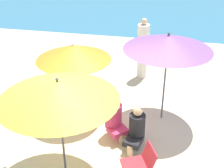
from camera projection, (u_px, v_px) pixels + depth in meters
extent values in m
plane|color=beige|center=(82.00, 153.00, 6.13)|extent=(40.00, 40.00, 0.00)
cylinder|color=silver|center=(75.00, 80.00, 7.04)|extent=(0.04, 0.04, 1.72)
cone|color=orange|center=(73.00, 52.00, 6.71)|extent=(1.66, 1.66, 0.34)
sphere|color=silver|center=(73.00, 44.00, 6.61)|extent=(0.06, 0.06, 0.06)
cylinder|color=#4C4C51|center=(62.00, 131.00, 5.21)|extent=(0.04, 0.04, 1.91)
cone|color=yellow|center=(58.00, 90.00, 4.84)|extent=(1.97, 1.97, 0.33)
sphere|color=#4C4C51|center=(57.00, 79.00, 4.74)|extent=(0.06, 0.06, 0.06)
cylinder|color=#4C4C51|center=(165.00, 79.00, 6.74)|extent=(0.04, 0.04, 2.03)
cone|color=#8E56C6|center=(168.00, 42.00, 6.33)|extent=(1.87, 1.87, 0.31)
sphere|color=#4C4C51|center=(169.00, 34.00, 6.24)|extent=(0.06, 0.06, 0.06)
cube|color=red|center=(135.00, 166.00, 5.44)|extent=(0.62, 0.61, 0.03)
cube|color=red|center=(149.00, 156.00, 5.41)|extent=(0.32, 0.47, 0.34)
cylinder|color=silver|center=(122.00, 166.00, 5.63)|extent=(0.02, 0.02, 0.25)
cylinder|color=silver|center=(142.00, 163.00, 5.70)|extent=(0.02, 0.02, 0.25)
cube|color=white|center=(72.00, 79.00, 8.45)|extent=(0.61, 0.59, 0.03)
cube|color=white|center=(70.00, 68.00, 8.54)|extent=(0.49, 0.35, 0.40)
cylinder|color=silver|center=(80.00, 85.00, 8.41)|extent=(0.02, 0.02, 0.22)
cylinder|color=silver|center=(66.00, 87.00, 8.32)|extent=(0.02, 0.02, 0.22)
cylinder|color=silver|center=(78.00, 79.00, 8.69)|extent=(0.02, 0.02, 0.22)
cylinder|color=silver|center=(64.00, 81.00, 8.61)|extent=(0.02, 0.02, 0.22)
cube|color=black|center=(133.00, 141.00, 6.07)|extent=(0.40, 0.43, 0.12)
cylinder|color=#DBAD84|center=(130.00, 151.00, 6.00)|extent=(0.12, 0.12, 0.25)
cylinder|color=black|center=(137.00, 126.00, 6.09)|extent=(0.32, 0.32, 0.51)
sphere|color=#DBAD84|center=(138.00, 111.00, 5.93)|extent=(0.19, 0.19, 0.19)
cube|color=#DB3866|center=(118.00, 130.00, 6.39)|extent=(0.51, 0.51, 0.12)
cylinder|color=tan|center=(122.00, 139.00, 6.33)|extent=(0.12, 0.12, 0.24)
cylinder|color=#DB3866|center=(113.00, 116.00, 6.40)|extent=(0.36, 0.36, 0.53)
sphere|color=tan|center=(113.00, 100.00, 6.23)|extent=(0.22, 0.22, 0.22)
cylinder|color=silver|center=(142.00, 62.00, 8.87)|extent=(0.29, 0.29, 0.92)
cylinder|color=silver|center=(143.00, 36.00, 8.49)|extent=(0.34, 0.34, 0.66)
sphere|color=#DBAD84|center=(144.00, 21.00, 8.29)|extent=(0.18, 0.18, 0.18)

